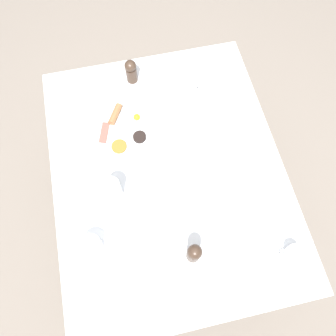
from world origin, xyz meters
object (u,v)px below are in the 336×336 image
(breakfast_plate, at_px, (123,130))
(pepper_grinder, at_px, (131,71))
(teapot_near, at_px, (207,101))
(water_glass_tall, at_px, (112,190))
(teacup_with_saucer_left, at_px, (91,247))
(fork_by_plate, at_px, (254,262))
(knife_by_plate, at_px, (113,299))
(napkin_folded, at_px, (227,182))
(salt_grinder, at_px, (194,253))
(creamer_jug, at_px, (293,252))
(spoon_for_tea, at_px, (76,102))

(breakfast_plate, bearing_deg, pepper_grinder, -108.05)
(breakfast_plate, relative_size, teapot_near, 1.69)
(teapot_near, bearing_deg, water_glass_tall, -72.70)
(teacup_with_saucer_left, bearing_deg, teapot_near, -138.43)
(fork_by_plate, relative_size, knife_by_plate, 0.83)
(napkin_folded, relative_size, fork_by_plate, 0.78)
(teapot_near, bearing_deg, salt_grinder, -36.53)
(teapot_near, xyz_separation_m, water_glass_tall, (0.46, 0.32, 0.01))
(teacup_with_saucer_left, bearing_deg, salt_grinder, 163.09)
(napkin_folded, distance_m, knife_by_plate, 0.62)
(creamer_jug, xyz_separation_m, fork_by_plate, (0.14, 0.00, -0.02))
(napkin_folded, height_order, fork_by_plate, napkin_folded)
(breakfast_plate, xyz_separation_m, water_glass_tall, (0.08, 0.28, 0.05))
(breakfast_plate, distance_m, creamer_jug, 0.83)
(water_glass_tall, height_order, napkin_folded, water_glass_tall)
(salt_grinder, xyz_separation_m, spoon_for_tea, (0.35, -0.77, -0.06))
(spoon_for_tea, bearing_deg, creamer_jug, 130.11)
(pepper_grinder, relative_size, salt_grinder, 1.00)
(pepper_grinder, distance_m, napkin_folded, 0.65)
(teapot_near, bearing_deg, fork_by_plate, -17.45)
(water_glass_tall, height_order, spoon_for_tea, water_glass_tall)
(creamer_jug, xyz_separation_m, knife_by_plate, (0.67, 0.02, -0.02))
(teacup_with_saucer_left, relative_size, knife_by_plate, 0.70)
(breakfast_plate, distance_m, water_glass_tall, 0.29)
(teapot_near, relative_size, salt_grinder, 1.51)
(teapot_near, height_order, creamer_jug, teapot_near)
(salt_grinder, bearing_deg, fork_by_plate, 161.57)
(salt_grinder, xyz_separation_m, napkin_folded, (-0.21, -0.25, -0.06))
(teacup_with_saucer_left, distance_m, spoon_for_tea, 0.66)
(creamer_jug, relative_size, spoon_for_tea, 0.47)
(salt_grinder, bearing_deg, knife_by_plate, 15.24)
(teacup_with_saucer_left, height_order, fork_by_plate, teacup_with_saucer_left)
(breakfast_plate, bearing_deg, napkin_folded, 138.65)
(spoon_for_tea, bearing_deg, breakfast_plate, 133.98)
(breakfast_plate, distance_m, pepper_grinder, 0.28)
(water_glass_tall, distance_m, knife_by_plate, 0.39)
(salt_grinder, bearing_deg, teacup_with_saucer_left, -16.91)
(breakfast_plate, height_order, knife_by_plate, breakfast_plate)
(teapot_near, bearing_deg, napkin_folded, -18.57)
(teapot_near, height_order, teacup_with_saucer_left, teapot_near)
(knife_by_plate, bearing_deg, pepper_grinder, -104.24)
(fork_by_plate, bearing_deg, creamer_jug, -179.25)
(teacup_with_saucer_left, height_order, spoon_for_tea, teacup_with_saucer_left)
(fork_by_plate, bearing_deg, teapot_near, -90.05)
(breakfast_plate, distance_m, spoon_for_tea, 0.27)
(breakfast_plate, bearing_deg, salt_grinder, 105.88)
(napkin_folded, bearing_deg, breakfast_plate, -41.35)
(teacup_with_saucer_left, xyz_separation_m, fork_by_plate, (-0.57, 0.18, -0.03))
(teacup_with_saucer_left, distance_m, knife_by_plate, 0.20)
(teapot_near, height_order, fork_by_plate, teapot_near)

